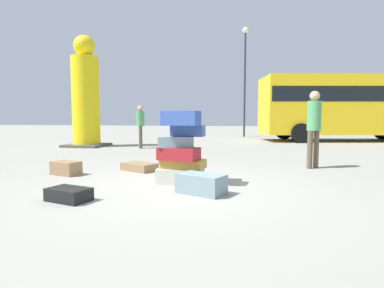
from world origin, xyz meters
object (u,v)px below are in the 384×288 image
Objects in this scene: yellow_dummy_statue at (86,98)px; lamp_post at (245,67)px; person_bearded_onlooker at (314,122)px; suitcase_brown_right_side at (139,167)px; suitcase_tower at (181,152)px; suitcase_brown_foreground_near at (66,168)px; parked_bus at (346,104)px; suitcase_black_white_trunk at (69,194)px; suitcase_slate_foreground_far at (201,184)px; person_tourist_with_camera at (140,123)px.

yellow_dummy_statue is 0.67× the size of lamp_post.
lamp_post is (-1.92, 11.69, 3.19)m from person_bearded_onlooker.
suitcase_brown_right_side is 0.17× the size of yellow_dummy_statue.
suitcase_tower is 2.22× the size of suitcase_brown_foreground_near.
yellow_dummy_statue is 12.23m from parked_bus.
person_bearded_onlooker is at bearing 58.11° from suitcase_black_white_trunk.
suitcase_slate_foreground_far is (0.46, -0.64, -0.39)m from suitcase_tower.
suitcase_brown_right_side is 1.27× the size of suitcase_black_white_trunk.
person_tourist_with_camera is 0.37× the size of yellow_dummy_statue.
parked_bus reaches higher than suitcase_brown_foreground_near.
suitcase_black_white_trunk is 0.33× the size of person_bearded_onlooker.
suitcase_slate_foreground_far is (1.70, 0.76, 0.06)m from suitcase_black_white_trunk.
suitcase_brown_right_side is at bearing -50.10° from yellow_dummy_statue.
person_tourist_with_camera is (-2.97, 5.82, 0.42)m from suitcase_tower.
person_bearded_onlooker reaches higher than person_tourist_with_camera.
suitcase_brown_right_side is at bearing -27.29° from person_bearded_onlooker.
suitcase_tower is 0.19× the size of lamp_post.
parked_bus is at bearing 63.51° from suitcase_tower.
person_tourist_with_camera is at bearing 118.11° from suitcase_black_white_trunk.
yellow_dummy_statue is 0.51× the size of parked_bus.
suitcase_black_white_trunk is 0.36× the size of person_tourist_with_camera.
lamp_post is at bearing 106.63° from suitcase_brown_right_side.
lamp_post is (3.06, 13.54, 4.09)m from suitcase_brown_foreground_near.
person_tourist_with_camera is at bearing -159.04° from parked_bus.
suitcase_slate_foreground_far is 0.08× the size of parked_bus.
person_bearded_onlooker is 6.60m from person_tourist_with_camera.
suitcase_slate_foreground_far is at bearing -49.05° from yellow_dummy_statue.
suitcase_brown_right_side is at bearing 137.61° from suitcase_tower.
suitcase_brown_right_side is at bearing 46.77° from suitcase_brown_foreground_near.
suitcase_black_white_trunk is 1.03× the size of suitcase_brown_foreground_near.
person_bearded_onlooker is at bearing -120.60° from parked_bus.
suitcase_slate_foreground_far is at bearing -21.52° from suitcase_brown_right_side.
yellow_dummy_statue reaches higher than parked_bus.
yellow_dummy_statue is (-7.88, 3.87, 0.91)m from person_bearded_onlooker.
person_tourist_with_camera reaches higher than suitcase_brown_foreground_near.
lamp_post is at bearing 112.26° from suitcase_slate_foreground_far.
suitcase_tower is at bearing 9.65° from person_tourist_with_camera.
suitcase_slate_foreground_far is 0.41× the size of person_bearded_onlooker.
suitcase_slate_foreground_far is at bearing -125.21° from parked_bus.
lamp_post is at bearing 138.55° from person_tourist_with_camera.
person_bearded_onlooker reaches higher than suitcase_black_white_trunk.
parked_bus is at bearing 69.54° from suitcase_brown_foreground_near.
suitcase_tower is 14.37m from lamp_post.
lamp_post reaches higher than person_tourist_with_camera.
suitcase_slate_foreground_far reaches higher than suitcase_black_white_trunk.
parked_bus is (8.64, 5.56, 0.87)m from person_tourist_with_camera.
person_tourist_with_camera is at bearing -5.69° from yellow_dummy_statue.
person_tourist_with_camera is at bearing -77.12° from person_bearded_onlooker.
suitcase_slate_foreground_far is at bearing 9.93° from person_bearded_onlooker.
suitcase_brown_foreground_near is (-2.44, 0.33, -0.41)m from suitcase_tower.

